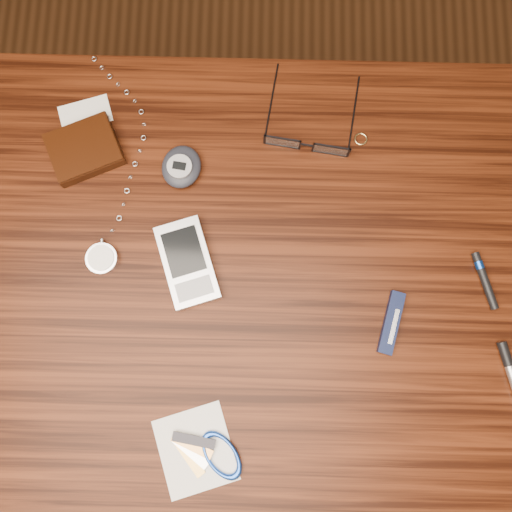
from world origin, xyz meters
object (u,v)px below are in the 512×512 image
object	(u,v)px
pedometer	(181,167)
notepad_keys	(209,453)
wallet_and_card	(84,149)
eyeglasses	(307,141)
pda_phone	(187,263)
pocket_watch	(104,250)
desk	(222,288)
pocket_knife	(391,323)

from	to	relation	value
pedometer	notepad_keys	world-z (taller)	pedometer
wallet_and_card	eyeglasses	bearing A→B (deg)	3.14
wallet_and_card	pda_phone	distance (m)	0.23
eyeglasses	pocket_watch	world-z (taller)	eyeglasses
pocket_watch	pedometer	world-z (taller)	pedometer
desk	pedometer	world-z (taller)	pedometer
pocket_watch	pocket_knife	distance (m)	0.42
wallet_and_card	pedometer	xyz separation A→B (m)	(0.15, -0.03, 0.00)
eyeglasses	pocket_watch	xyz separation A→B (m)	(-0.29, -0.17, -0.01)
notepad_keys	pocket_knife	xyz separation A→B (m)	(0.25, 0.18, 0.00)
notepad_keys	pedometer	bearing A→B (deg)	97.90
wallet_and_card	pocket_knife	xyz separation A→B (m)	(0.45, -0.25, -0.01)
eyeglasses	pedometer	xyz separation A→B (m)	(-0.19, -0.04, -0.00)
eyeglasses	wallet_and_card	bearing A→B (deg)	-176.86
desk	eyeglasses	world-z (taller)	eyeglasses
pda_phone	wallet_and_card	bearing A→B (deg)	133.77
desk	pedometer	xyz separation A→B (m)	(-0.06, 0.17, 0.11)
notepad_keys	pocket_knife	size ratio (longest dim) A/B	1.53
wallet_and_card	pedometer	distance (m)	0.15
wallet_and_card	pocket_knife	distance (m)	0.52
eyeglasses	notepad_keys	size ratio (longest dim) A/B	1.08
pocket_watch	pedometer	distance (m)	0.17
wallet_and_card	notepad_keys	distance (m)	0.47
notepad_keys	pocket_watch	bearing A→B (deg)	120.62
wallet_and_card	desk	bearing A→B (deg)	-42.95
eyeglasses	notepad_keys	world-z (taller)	eyeglasses
eyeglasses	notepad_keys	distance (m)	0.46
wallet_and_card	eyeglasses	size ratio (longest dim) A/B	1.02
eyeglasses	pda_phone	world-z (taller)	eyeglasses
pda_phone	notepad_keys	bearing A→B (deg)	-81.13
notepad_keys	pocket_knife	world-z (taller)	pocket_knife
pocket_knife	pocket_watch	bearing A→B (deg)	167.05
pocket_watch	notepad_keys	bearing A→B (deg)	-59.38
pocket_watch	notepad_keys	xyz separation A→B (m)	(0.16, -0.27, -0.00)
desk	pda_phone	world-z (taller)	pda_phone
desk	notepad_keys	xyz separation A→B (m)	(-0.00, -0.24, 0.11)
pda_phone	pedometer	xyz separation A→B (m)	(-0.02, 0.14, 0.00)
eyeglasses	pedometer	size ratio (longest dim) A/B	2.03
pedometer	desk	bearing A→B (deg)	-70.33
pocket_watch	pocket_knife	world-z (taller)	same
notepad_keys	pda_phone	bearing A→B (deg)	98.87
pedometer	pocket_watch	bearing A→B (deg)	-130.30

